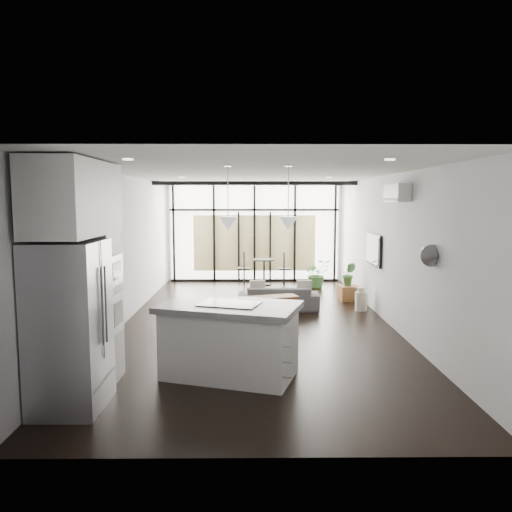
{
  "coord_description": "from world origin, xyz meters",
  "views": [
    {
      "loc": [
        -0.09,
        -9.29,
        2.33
      ],
      "look_at": [
        0.0,
        0.3,
        1.25
      ],
      "focal_mm": 35.0,
      "sensor_mm": 36.0,
      "label": 1
    }
  ],
  "objects_px": {
    "island": "(230,340)",
    "tv": "(374,250)",
    "fridge": "(70,325)",
    "sofa": "(279,294)",
    "milk_can": "(361,299)",
    "console_bench": "(261,309)",
    "pouf": "(256,294)"
  },
  "relations": [
    {
      "from": "island",
      "to": "tv",
      "type": "xyz_separation_m",
      "value": [
        2.84,
        3.87,
        0.81
      ]
    },
    {
      "from": "island",
      "to": "fridge",
      "type": "relative_size",
      "value": 0.94
    },
    {
      "from": "sofa",
      "to": "milk_can",
      "type": "xyz_separation_m",
      "value": [
        1.74,
        -0.14,
        -0.09
      ]
    },
    {
      "from": "island",
      "to": "milk_can",
      "type": "height_order",
      "value": "island"
    },
    {
      "from": "island",
      "to": "console_bench",
      "type": "relative_size",
      "value": 1.24
    },
    {
      "from": "pouf",
      "to": "milk_can",
      "type": "height_order",
      "value": "milk_can"
    },
    {
      "from": "pouf",
      "to": "milk_can",
      "type": "distance_m",
      "value": 2.38
    },
    {
      "from": "sofa",
      "to": "pouf",
      "type": "relative_size",
      "value": 3.84
    },
    {
      "from": "fridge",
      "to": "console_bench",
      "type": "height_order",
      "value": "fridge"
    },
    {
      "from": "island",
      "to": "milk_can",
      "type": "xyz_separation_m",
      "value": [
        2.61,
        3.92,
        -0.24
      ]
    },
    {
      "from": "pouf",
      "to": "tv",
      "type": "xyz_separation_m",
      "value": [
        2.44,
        -0.94,
        1.12
      ]
    },
    {
      "from": "console_bench",
      "to": "fridge",
      "type": "bearing_deg",
      "value": -134.9
    },
    {
      "from": "island",
      "to": "fridge",
      "type": "distance_m",
      "value": 2.04
    },
    {
      "from": "console_bench",
      "to": "milk_can",
      "type": "bearing_deg",
      "value": 5.28
    },
    {
      "from": "console_bench",
      "to": "pouf",
      "type": "height_order",
      "value": "console_bench"
    },
    {
      "from": "island",
      "to": "console_bench",
      "type": "xyz_separation_m",
      "value": [
        0.48,
        3.08,
        -0.25
      ]
    },
    {
      "from": "milk_can",
      "to": "sofa",
      "type": "bearing_deg",
      "value": 175.27
    },
    {
      "from": "sofa",
      "to": "milk_can",
      "type": "height_order",
      "value": "sofa"
    },
    {
      "from": "milk_can",
      "to": "fridge",
      "type": "bearing_deg",
      "value": -131.54
    },
    {
      "from": "pouf",
      "to": "tv",
      "type": "bearing_deg",
      "value": -21.15
    },
    {
      "from": "sofa",
      "to": "tv",
      "type": "height_order",
      "value": "tv"
    },
    {
      "from": "island",
      "to": "fridge",
      "type": "bearing_deg",
      "value": -133.1
    },
    {
      "from": "sofa",
      "to": "console_bench",
      "type": "height_order",
      "value": "sofa"
    },
    {
      "from": "sofa",
      "to": "fridge",
      "type": "bearing_deg",
      "value": 64.52
    },
    {
      "from": "fridge",
      "to": "sofa",
      "type": "distance_m",
      "value": 5.71
    },
    {
      "from": "island",
      "to": "fridge",
      "type": "xyz_separation_m",
      "value": [
        -1.73,
        -0.98,
        0.46
      ]
    },
    {
      "from": "island",
      "to": "console_bench",
      "type": "bearing_deg",
      "value": 98.54
    },
    {
      "from": "fridge",
      "to": "tv",
      "type": "distance_m",
      "value": 6.68
    },
    {
      "from": "island",
      "to": "tv",
      "type": "height_order",
      "value": "tv"
    },
    {
      "from": "fridge",
      "to": "pouf",
      "type": "xyz_separation_m",
      "value": [
        2.14,
        5.79,
        -0.76
      ]
    },
    {
      "from": "island",
      "to": "sofa",
      "type": "height_order",
      "value": "island"
    },
    {
      "from": "fridge",
      "to": "pouf",
      "type": "bearing_deg",
      "value": 69.76
    }
  ]
}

